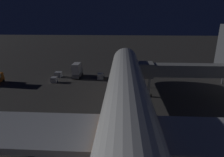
{
  "coord_description": "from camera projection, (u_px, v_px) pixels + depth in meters",
  "views": [
    {
      "loc": [
        0.7,
        28.81,
        16.64
      ],
      "look_at": [
        3.0,
        -11.74,
        3.5
      ],
      "focal_mm": 30.34,
      "sensor_mm": 36.0,
      "label": 1
    }
  ],
  "objects": [
    {
      "name": "ground_plane",
      "position": [
        126.0,
        119.0,
        32.46
      ],
      "size": [
        320.0,
        320.0,
        0.0
      ],
      "primitive_type": "plane",
      "color": "#383533"
    },
    {
      "name": "baggage_container_mid_row",
      "position": [
        58.0,
        74.0,
        55.19
      ],
      "size": [
        1.81,
        1.73,
        1.54
      ],
      "primitive_type": "cube",
      "color": "#B7BABF",
      "rests_on": "ground_plane"
    },
    {
      "name": "traffic_cone_nose_port",
      "position": [
        133.0,
        79.0,
        52.91
      ],
      "size": [
        0.36,
        0.36,
        0.55
      ],
      "primitive_type": "cone",
      "color": "orange",
      "rests_on": "ground_plane"
    },
    {
      "name": "cargo_truck_aft",
      "position": [
        77.0,
        70.0,
        54.51
      ],
      "size": [
        2.36,
        5.38,
        4.23
      ],
      "color": "slate",
      "rests_on": "ground_plane"
    },
    {
      "name": "traffic_cone_nose_starboard",
      "position": [
        117.0,
        79.0,
        53.14
      ],
      "size": [
        0.36,
        0.36,
        0.55
      ],
      "primitive_type": "cone",
      "color": "orange",
      "rests_on": "ground_plane"
    },
    {
      "name": "jet_bridge",
      "position": [
        180.0,
        70.0,
        39.41
      ],
      "size": [
        20.84,
        3.4,
        7.67
      ],
      "color": "#9E9E99",
      "rests_on": "ground_plane"
    },
    {
      "name": "airliner_at_gate",
      "position": [
        128.0,
        120.0,
        20.46
      ],
      "size": [
        50.11,
        67.44,
        20.12
      ],
      "color": "silver",
      "rests_on": "ground_plane"
    },
    {
      "name": "baggage_container_far_row",
      "position": [
        54.0,
        80.0,
        50.62
      ],
      "size": [
        1.5,
        1.53,
        1.46
      ],
      "primitive_type": "cube",
      "color": "#B7BABF",
      "rests_on": "ground_plane"
    },
    {
      "name": "ground_crew_by_belt_loader",
      "position": [
        111.0,
        74.0,
        54.22
      ],
      "size": [
        0.4,
        0.4,
        1.92
      ],
      "color": "black",
      "rests_on": "ground_plane"
    },
    {
      "name": "baggage_container_near_belt",
      "position": [
        100.0,
        76.0,
        53.52
      ],
      "size": [
        1.59,
        1.89,
        1.59
      ],
      "primitive_type": "cube",
      "color": "#B7BABF",
      "rests_on": "ground_plane"
    }
  ]
}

